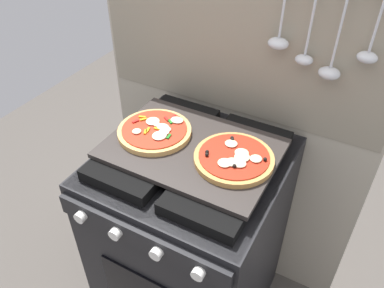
{
  "coord_description": "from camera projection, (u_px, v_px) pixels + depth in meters",
  "views": [
    {
      "loc": [
        0.46,
        -0.84,
        1.69
      ],
      "look_at": [
        0.0,
        0.0,
        0.93
      ],
      "focal_mm": 36.14,
      "sensor_mm": 36.0,
      "label": 1
    }
  ],
  "objects": [
    {
      "name": "kitchen_backsplash",
      "position": [
        233.0,
        126.0,
        1.54
      ],
      "size": [
        1.1,
        0.09,
        1.55
      ],
      "color": "#B2A893",
      "rests_on": "ground_plane"
    },
    {
      "name": "stove",
      "position": [
        192.0,
        238.0,
        1.53
      ],
      "size": [
        0.6,
        0.64,
        0.9
      ],
      "color": "black",
      "rests_on": "ground_plane"
    },
    {
      "name": "baking_tray",
      "position": [
        192.0,
        148.0,
        1.24
      ],
      "size": [
        0.54,
        0.38,
        0.02
      ],
      "primitive_type": "cube",
      "color": "#2D2826",
      "rests_on": "stove"
    },
    {
      "name": "pizza_left",
      "position": [
        155.0,
        130.0,
        1.28
      ],
      "size": [
        0.25,
        0.25,
        0.03
      ],
      "color": "tan",
      "rests_on": "baking_tray"
    },
    {
      "name": "pizza_right",
      "position": [
        234.0,
        158.0,
        1.17
      ],
      "size": [
        0.25,
        0.25,
        0.03
      ],
      "color": "#C18947",
      "rests_on": "baking_tray"
    }
  ]
}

